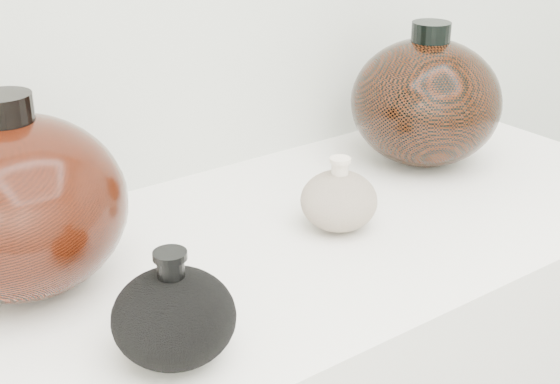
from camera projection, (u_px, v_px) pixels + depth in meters
black_gourd_vase at (174, 317)px, 0.76m from camera, size 0.16×0.16×0.12m
cream_gourd_vase at (339, 200)px, 1.02m from camera, size 0.12×0.12×0.10m
left_round_pot at (19, 205)px, 0.86m from camera, size 0.29×0.29×0.23m
right_round_pot at (426, 102)px, 1.21m from camera, size 0.28×0.28×0.22m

